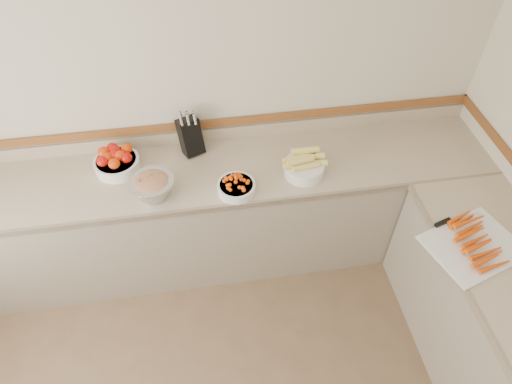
{
  "coord_description": "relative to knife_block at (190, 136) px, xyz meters",
  "views": [
    {
      "loc": [
        0.06,
        -0.5,
        3.01
      ],
      "look_at": [
        0.35,
        1.35,
        1.0
      ],
      "focal_mm": 32.0,
      "sensor_mm": 36.0,
      "label": 1
    }
  ],
  "objects": [
    {
      "name": "knife_block",
      "position": [
        0.0,
        0.0,
        0.0
      ],
      "size": [
        0.19,
        0.2,
        0.33
      ],
      "color": "black",
      "rests_on": "counter_back"
    },
    {
      "name": "rhubarb_bowl",
      "position": [
        -0.26,
        -0.39,
        -0.05
      ],
      "size": [
        0.28,
        0.28,
        0.16
      ],
      "color": "#B2B2BA",
      "rests_on": "counter_back"
    },
    {
      "name": "cherry_tomato_bowl",
      "position": [
        0.25,
        -0.43,
        -0.09
      ],
      "size": [
        0.24,
        0.24,
        0.13
      ],
      "color": "white",
      "rests_on": "counter_back"
    },
    {
      "name": "tomato_bowl",
      "position": [
        -0.5,
        -0.1,
        -0.07
      ],
      "size": [
        0.3,
        0.3,
        0.15
      ],
      "color": "white",
      "rests_on": "counter_back"
    },
    {
      "name": "corn_bowl",
      "position": [
        0.71,
        -0.34,
        -0.07
      ],
      "size": [
        0.29,
        0.27,
        0.2
      ],
      "color": "white",
      "rests_on": "counter_back"
    },
    {
      "name": "counter_back",
      "position": [
        0.01,
        -0.22,
        -0.58
      ],
      "size": [
        4.0,
        0.65,
        1.08
      ],
      "color": "tan",
      "rests_on": "ground_plane"
    },
    {
      "name": "cutting_board",
      "position": [
        1.53,
        -1.06,
        -0.11
      ],
      "size": [
        0.6,
        0.53,
        0.07
      ],
      "color": "white",
      "rests_on": "counter_right"
    },
    {
      "name": "back_wall",
      "position": [
        0.01,
        0.1,
        0.27
      ],
      "size": [
        4.0,
        0.0,
        4.0
      ],
      "primitive_type": "plane",
      "rotation": [
        1.57,
        0.0,
        0.0
      ],
      "color": "beige",
      "rests_on": "ground_plane"
    }
  ]
}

